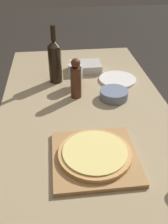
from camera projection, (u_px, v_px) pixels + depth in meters
name	position (u px, v px, depth m)	size (l,w,h in m)	color
ground_plane	(86.00, 211.00, 1.72)	(12.00, 12.00, 0.00)	#2D2823
dining_table	(86.00, 128.00, 1.34)	(0.87, 1.78, 0.77)	#9E8966
cutting_board	(95.00, 157.00, 1.03)	(0.33, 0.33, 0.02)	#A87A47
pizza	(95.00, 153.00, 1.02)	(0.29, 0.29, 0.02)	tan
wine_bottle	(55.00, 61.00, 1.51)	(0.08, 0.08, 0.34)	black
pepper_mill	(76.00, 79.00, 1.38)	(0.06, 0.06, 0.22)	#4C2819
wine_glass	(75.00, 72.00, 1.48)	(0.08, 0.08, 0.14)	silver
small_bowl	(114.00, 94.00, 1.41)	(0.15, 0.15, 0.05)	slate
dinner_plate	(117.00, 79.00, 1.59)	(0.22, 0.22, 0.01)	white
food_container	(85.00, 67.00, 1.69)	(0.20, 0.15, 0.05)	#BCB7AD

